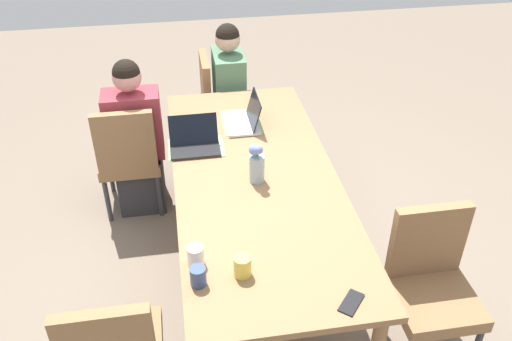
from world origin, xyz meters
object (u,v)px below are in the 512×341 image
Objects in this scene: chair_head_left_left_near at (220,101)px; person_head_left_left_near at (229,101)px; chair_far_right_near at (431,279)px; flower_vase at (257,163)px; coffee_mug_centre_left at (196,256)px; laptop_near_left_mid at (195,143)px; coffee_mug_near_right at (242,266)px; chair_near_left_mid at (129,154)px; phone_black at (351,302)px; laptop_head_left_left_near at (246,120)px; dining_table at (256,187)px; person_near_left_mid at (137,145)px; coffee_mug_near_left at (198,276)px.

person_head_left_left_near reaches higher than chair_head_left_left_near.
flower_vase reaches higher than chair_far_right_near.
laptop_near_left_mid is at bearing 176.16° from coffee_mug_centre_left.
chair_near_left_mid is at bearing -158.80° from coffee_mug_near_right.
laptop_head_left_left_near is at bearing 48.56° from phone_black.
coffee_mug_centre_left is (2.12, -0.43, 0.28)m from person_head_left_left_near.
phone_black is at bearing -61.81° from chair_far_right_near.
dining_table is 0.82m from coffee_mug_near_right.
person_head_left_left_near is 1.33× the size of chair_near_left_mid.
laptop_head_left_left_near is (0.81, 0.02, 0.27)m from person_head_left_left_near.
person_head_left_left_near reaches higher than laptop_near_left_mid.
laptop_near_left_mid is (0.48, 0.41, 0.27)m from person_near_left_mid.
chair_far_right_near is 2.81× the size of laptop_near_left_mid.
laptop_head_left_left_near is at bearing 79.27° from chair_near_left_mid.
chair_near_left_mid is 0.10m from person_near_left_mid.
dining_table is at bearing 41.27° from laptop_near_left_mid.
flower_vase is 0.88m from coffee_mug_near_left.
laptop_near_left_mid is at bearing -173.05° from coffee_mug_near_right.
person_head_left_left_near reaches higher than coffee_mug_centre_left.
chair_near_left_mid is (0.71, -0.75, 0.00)m from chair_head_left_left_near.
coffee_mug_near_left is at bearing -26.76° from dining_table.
phone_black reaches higher than dining_table.
coffee_mug_centre_left is 0.72× the size of phone_black.
dining_table is at bearing -131.38° from chair_far_right_near.
person_near_left_mid is at bearing -167.66° from coffee_mug_centre_left.
person_head_left_left_near is 3.73× the size of laptop_head_left_left_near.
chair_head_left_left_near is 0.93m from laptop_head_left_left_near.
chair_far_right_near is at bearing 21.81° from chair_head_left_left_near.
laptop_head_left_left_near is 1.38m from coffee_mug_centre_left.
phone_black is (1.05, 0.26, 0.07)m from dining_table.
flower_vase is (0.83, 0.81, 0.38)m from chair_near_left_mid.
coffee_mug_near_left is (2.32, -0.35, 0.30)m from chair_head_left_left_near.
chair_head_left_left_near and chair_far_right_near have the same top height.
dining_table is 1.46m from person_head_left_left_near.
chair_head_left_left_near is 8.37× the size of coffee_mug_centre_left.
coffee_mug_near_left is at bearing -8.58° from chair_head_left_left_near.
laptop_head_left_left_near is (-1.37, -0.81, 0.30)m from chair_far_right_near.
coffee_mug_centre_left is (-0.06, -1.25, 0.31)m from chair_far_right_near.
laptop_head_left_left_near reaches higher than coffee_mug_near_right.
coffee_mug_near_right is (2.29, -0.14, 0.31)m from chair_head_left_left_near.
chair_head_left_left_near is at bearing 165.98° from laptop_near_left_mid.
laptop_head_left_left_near is 2.13× the size of phone_black.
dining_table is 1.96× the size of person_head_left_left_near.
person_near_left_mid is 3.73× the size of laptop_head_left_left_near.
person_head_left_left_near is 11.93× the size of coffee_mug_near_left.
laptop_head_left_left_near reaches higher than coffee_mug_near_left.
chair_far_right_near reaches higher than coffee_mug_near_right.
coffee_mug_near_left is 0.93× the size of coffee_mug_centre_left.
coffee_mug_centre_left is (1.54, 0.34, 0.28)m from person_near_left_mid.
flower_vase is 0.68m from laptop_head_left_left_near.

